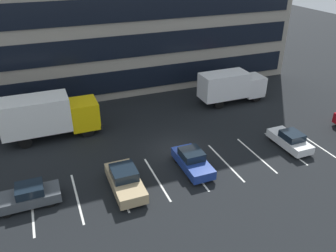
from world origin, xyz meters
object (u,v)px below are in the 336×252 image
box_truck_yellow (48,115)px  sedan_white (290,140)px  box_truck_white (231,86)px  sedan_navy (192,161)px  sedan_charcoal (28,196)px  sedan_tan (125,180)px

box_truck_yellow → sedan_white: bearing=-26.7°
box_truck_white → sedan_white: box_truck_white is taller
sedan_white → sedan_navy: size_ratio=0.96×
box_truck_white → sedan_charcoal: box_truck_white is taller
box_truck_white → sedan_charcoal: (-20.35, -9.33, -1.19)m
box_truck_white → sedan_white: 9.84m
sedan_white → sedan_charcoal: (-20.11, 0.43, 0.01)m
box_truck_white → sedan_white: size_ratio=1.80×
sedan_white → box_truck_yellow: bearing=153.3°
sedan_tan → sedan_charcoal: bearing=172.5°
box_truck_yellow → sedan_tan: box_truck_yellow is taller
sedan_white → sedan_charcoal: 20.12m
sedan_navy → sedan_tan: bearing=-174.4°
box_truck_yellow → sedan_navy: (9.24, -8.89, -1.41)m
sedan_tan → sedan_navy: bearing=5.6°
sedan_white → sedan_charcoal: bearing=178.8°
sedan_tan → box_truck_yellow: bearing=113.0°
box_truck_white → box_truck_yellow: bearing=-177.7°
box_truck_yellow → sedan_charcoal: bearing=-103.9°
sedan_tan → sedan_white: bearing=1.5°
sedan_white → sedan_charcoal: sedan_charcoal is taller
sedan_tan → sedan_navy: (5.25, 0.51, -0.05)m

